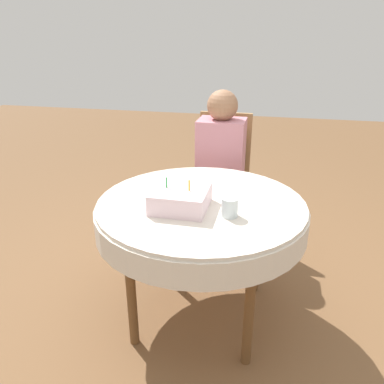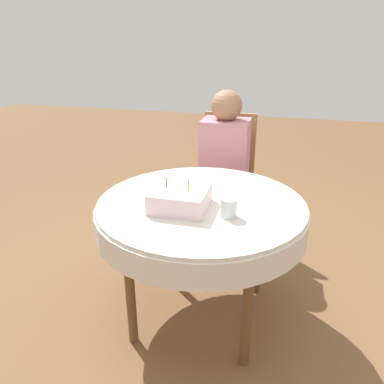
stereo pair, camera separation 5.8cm
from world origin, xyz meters
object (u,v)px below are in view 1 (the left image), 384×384
(chair, at_px, (222,176))
(drinking_glass, at_px, (230,207))
(person, at_px, (220,156))
(birthday_cake, at_px, (181,198))

(chair, distance_m, drinking_glass, 1.12)
(person, height_order, birthday_cake, person)
(person, xyz_separation_m, birthday_cake, (-0.06, -0.93, 0.06))
(chair, height_order, birthday_cake, chair)
(birthday_cake, bearing_deg, drinking_glass, -8.99)
(drinking_glass, bearing_deg, person, 101.22)
(person, bearing_deg, drinking_glass, -78.42)
(chair, distance_m, birthday_cake, 1.07)
(person, bearing_deg, birthday_cake, -93.23)
(person, relative_size, drinking_glass, 12.80)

